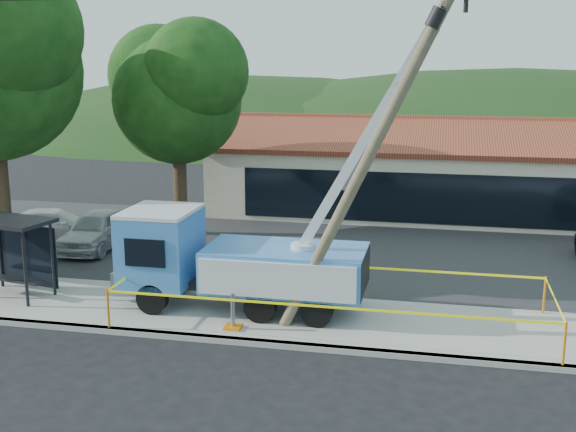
# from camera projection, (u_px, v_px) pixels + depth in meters

# --- Properties ---
(ground) EXTENTS (120.00, 120.00, 0.00)m
(ground) POSITION_uv_depth(u_px,v_px,m) (271.00, 383.00, 16.75)
(ground) COLOR black
(ground) RESTS_ON ground
(curb) EXTENTS (60.00, 0.25, 0.15)m
(curb) POSITION_uv_depth(u_px,v_px,m) (290.00, 345.00, 18.74)
(curb) COLOR #AFADA3
(curb) RESTS_ON ground
(sidewalk) EXTENTS (60.00, 4.00, 0.15)m
(sidewalk) POSITION_uv_depth(u_px,v_px,m) (304.00, 320.00, 20.56)
(sidewalk) COLOR #AFADA3
(sidewalk) RESTS_ON ground
(parking_lot) EXTENTS (60.00, 12.00, 0.10)m
(parking_lot) POSITION_uv_depth(u_px,v_px,m) (342.00, 249.00, 28.20)
(parking_lot) COLOR #28282B
(parking_lot) RESTS_ON ground
(strip_mall) EXTENTS (22.50, 8.53, 4.67)m
(strip_mall) POSITION_uv_depth(u_px,v_px,m) (448.00, 174.00, 34.60)
(strip_mall) COLOR beige
(strip_mall) RESTS_ON ground
(tree_lot) EXTENTS (6.30, 5.60, 8.94)m
(tree_lot) POSITION_uv_depth(u_px,v_px,m) (177.00, 87.00, 29.25)
(tree_lot) COLOR #332316
(tree_lot) RESTS_ON ground
(hill_west) EXTENTS (78.40, 56.00, 28.00)m
(hill_west) POSITION_uv_depth(u_px,v_px,m) (253.00, 132.00, 72.33)
(hill_west) COLOR #173513
(hill_west) RESTS_ON ground
(hill_center) EXTENTS (89.60, 64.00, 32.00)m
(hill_center) POSITION_uv_depth(u_px,v_px,m) (512.00, 138.00, 67.20)
(hill_center) COLOR #173513
(hill_center) RESTS_ON ground
(utility_truck) EXTENTS (9.72, 3.86, 9.40)m
(utility_truck) POSITION_uv_depth(u_px,v_px,m) (236.00, 256.00, 21.07)
(utility_truck) COLOR black
(utility_truck) RESTS_ON ground
(leaning_pole) EXTENTS (4.57, 1.71, 9.28)m
(leaning_pole) POSITION_uv_depth(u_px,v_px,m) (374.00, 146.00, 18.44)
(leaning_pole) COLOR brown
(leaning_pole) RESTS_ON ground
(bus_shelter) EXTENTS (2.79, 2.02, 2.44)m
(bus_shelter) POSITION_uv_depth(u_px,v_px,m) (14.00, 239.00, 22.17)
(bus_shelter) COLOR black
(bus_shelter) RESTS_ON ground
(caution_tape) EXTENTS (11.86, 3.77, 1.09)m
(caution_tape) POSITION_uv_depth(u_px,v_px,m) (332.00, 293.00, 20.16)
(caution_tape) COLOR orange
(caution_tape) RESTS_ON ground
(car_silver) EXTENTS (1.94, 4.51, 1.52)m
(car_silver) POSITION_uv_depth(u_px,v_px,m) (98.00, 251.00, 28.17)
(car_silver) COLOR #A2A5A9
(car_silver) RESTS_ON ground
(car_white) EXTENTS (4.79, 3.09, 1.29)m
(car_white) POSITION_uv_depth(u_px,v_px,m) (57.00, 243.00, 29.31)
(car_white) COLOR silver
(car_white) RESTS_ON ground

